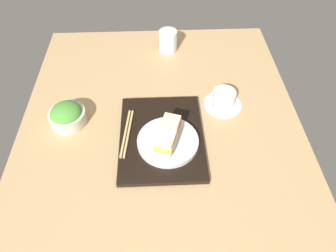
# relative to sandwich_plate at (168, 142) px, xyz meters

# --- Properties ---
(ground_plane) EXTENTS (1.40, 1.00, 0.03)m
(ground_plane) POSITION_rel_sandwich_plate_xyz_m (-0.00, -0.02, -0.04)
(ground_plane) COLOR tan
(serving_tray) EXTENTS (0.37, 0.28, 0.02)m
(serving_tray) POSITION_rel_sandwich_plate_xyz_m (-0.04, -0.02, -0.02)
(serving_tray) COLOR black
(serving_tray) RESTS_ON ground_plane
(sandwich_plate) EXTENTS (0.20, 0.20, 0.02)m
(sandwich_plate) POSITION_rel_sandwich_plate_xyz_m (0.00, 0.00, 0.00)
(sandwich_plate) COLOR silver
(sandwich_plate) RESTS_ON serving_tray
(sandwich_near) EXTENTS (0.09, 0.08, 0.06)m
(sandwich_near) POSITION_rel_sandwich_plate_xyz_m (-0.03, 0.01, 0.04)
(sandwich_near) COLOR beige
(sandwich_near) RESTS_ON sandwich_plate
(sandwich_far) EXTENTS (0.09, 0.08, 0.06)m
(sandwich_far) POSITION_rel_sandwich_plate_xyz_m (0.03, -0.01, 0.04)
(sandwich_far) COLOR #EFE5C1
(sandwich_far) RESTS_ON sandwich_plate
(salad_bowl) EXTENTS (0.13, 0.13, 0.08)m
(salad_bowl) POSITION_rel_sandwich_plate_xyz_m (-0.13, -0.35, 0.01)
(salad_bowl) COLOR beige
(salad_bowl) RESTS_ON ground_plane
(chopsticks_pair) EXTENTS (0.20, 0.04, 0.01)m
(chopsticks_pair) POSITION_rel_sandwich_plate_xyz_m (-0.05, -0.14, -0.01)
(chopsticks_pair) COLOR tan
(chopsticks_pair) RESTS_ON serving_tray
(coffee_cup) EXTENTS (0.14, 0.14, 0.06)m
(coffee_cup) POSITION_rel_sandwich_plate_xyz_m (-0.19, 0.21, 0.00)
(coffee_cup) COLOR white
(coffee_cup) RESTS_ON ground_plane
(drinking_glass) EXTENTS (0.08, 0.08, 0.09)m
(drinking_glass) POSITION_rel_sandwich_plate_xyz_m (-0.55, 0.02, 0.02)
(drinking_glass) COLOR silver
(drinking_glass) RESTS_ON ground_plane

